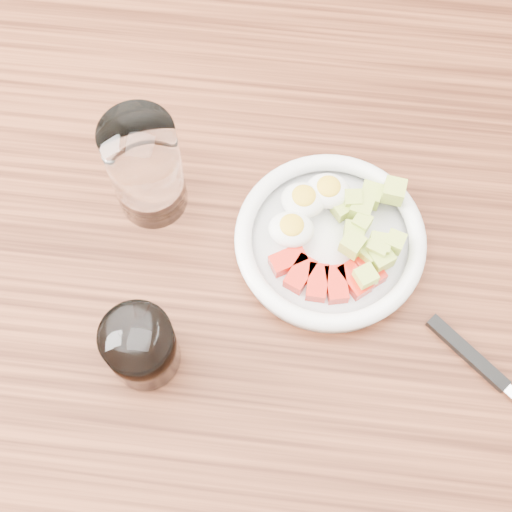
{
  "coord_description": "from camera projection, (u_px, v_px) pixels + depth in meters",
  "views": [
    {
      "loc": [
        0.02,
        -0.28,
        1.5
      ],
      "look_at": [
        -0.01,
        0.01,
        0.8
      ],
      "focal_mm": 50.0,
      "sensor_mm": 36.0,
      "label": 1
    }
  ],
  "objects": [
    {
      "name": "fork",
      "position": [
        489.0,
        373.0,
        0.74
      ],
      "size": [
        0.18,
        0.15,
        0.01
      ],
      "color": "black",
      "rests_on": "dining_table"
    },
    {
      "name": "dining_table",
      "position": [
        263.0,
        305.0,
        0.88
      ],
      "size": [
        1.5,
        0.9,
        0.77
      ],
      "color": "brown",
      "rests_on": "ground"
    },
    {
      "name": "water_glass",
      "position": [
        146.0,
        168.0,
        0.76
      ],
      "size": [
        0.08,
        0.08,
        0.14
      ],
      "primitive_type": "cylinder",
      "color": "white",
      "rests_on": "dining_table"
    },
    {
      "name": "coffee_glass",
      "position": [
        141.0,
        347.0,
        0.71
      ],
      "size": [
        0.07,
        0.07,
        0.08
      ],
      "color": "white",
      "rests_on": "dining_table"
    },
    {
      "name": "bowl",
      "position": [
        330.0,
        238.0,
        0.78
      ],
      "size": [
        0.21,
        0.21,
        0.06
      ],
      "color": "white",
      "rests_on": "dining_table"
    },
    {
      "name": "ground",
      "position": [
        260.0,
        407.0,
        1.5
      ],
      "size": [
        4.0,
        4.0,
        0.0
      ],
      "primitive_type": "plane",
      "color": "brown",
      "rests_on": "ground"
    }
  ]
}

